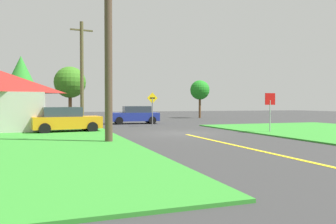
{
  "coord_description": "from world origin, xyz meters",
  "views": [
    {
      "loc": [
        -7.6,
        -19.16,
        1.81
      ],
      "look_at": [
        0.62,
        4.09,
        1.22
      ],
      "focal_mm": 35.57,
      "sensor_mm": 36.0,
      "label": 1
    }
  ],
  "objects_px": {
    "car_approaching_junction": "(135,115)",
    "direction_sign": "(152,105)",
    "utility_pole_near": "(108,53)",
    "stop_sign": "(270,105)",
    "utility_pole_mid": "(82,73)",
    "oak_tree_left": "(70,82)",
    "oak_tree_right": "(200,90)",
    "pine_tree_center": "(21,80)",
    "parked_car_near_building": "(66,120)"
  },
  "relations": [
    {
      "from": "utility_pole_near",
      "to": "stop_sign",
      "type": "bearing_deg",
      "value": 11.15
    },
    {
      "from": "car_approaching_junction",
      "to": "pine_tree_center",
      "type": "bearing_deg",
      "value": 5.99
    },
    {
      "from": "oak_tree_right",
      "to": "pine_tree_center",
      "type": "bearing_deg",
      "value": -154.35
    },
    {
      "from": "stop_sign",
      "to": "pine_tree_center",
      "type": "xyz_separation_m",
      "value": [
        -15.25,
        11.97,
        1.98
      ]
    },
    {
      "from": "oak_tree_left",
      "to": "direction_sign",
      "type": "bearing_deg",
      "value": -61.28
    },
    {
      "from": "utility_pole_near",
      "to": "pine_tree_center",
      "type": "relative_size",
      "value": 1.42
    },
    {
      "from": "direction_sign",
      "to": "car_approaching_junction",
      "type": "bearing_deg",
      "value": 96.45
    },
    {
      "from": "oak_tree_right",
      "to": "utility_pole_near",
      "type": "bearing_deg",
      "value": -123.41
    },
    {
      "from": "stop_sign",
      "to": "utility_pole_mid",
      "type": "xyz_separation_m",
      "value": [
        -10.61,
        10.07,
        2.58
      ]
    },
    {
      "from": "car_approaching_junction",
      "to": "oak_tree_left",
      "type": "distance_m",
      "value": 9.14
    },
    {
      "from": "pine_tree_center",
      "to": "oak_tree_right",
      "type": "bearing_deg",
      "value": 25.65
    },
    {
      "from": "utility_pole_near",
      "to": "direction_sign",
      "type": "distance_m",
      "value": 11.88
    },
    {
      "from": "car_approaching_junction",
      "to": "pine_tree_center",
      "type": "relative_size",
      "value": 0.79
    },
    {
      "from": "utility_pole_near",
      "to": "oak_tree_right",
      "type": "bearing_deg",
      "value": 56.59
    },
    {
      "from": "oak_tree_left",
      "to": "oak_tree_right",
      "type": "distance_m",
      "value": 16.62
    },
    {
      "from": "stop_sign",
      "to": "utility_pole_near",
      "type": "relative_size",
      "value": 0.31
    },
    {
      "from": "direction_sign",
      "to": "oak_tree_left",
      "type": "xyz_separation_m",
      "value": [
        -5.84,
        10.67,
        2.37
      ]
    },
    {
      "from": "stop_sign",
      "to": "direction_sign",
      "type": "distance_m",
      "value": 9.81
    },
    {
      "from": "direction_sign",
      "to": "utility_pole_mid",
      "type": "bearing_deg",
      "value": 161.93
    },
    {
      "from": "car_approaching_junction",
      "to": "direction_sign",
      "type": "height_order",
      "value": "direction_sign"
    },
    {
      "from": "parked_car_near_building",
      "to": "oak_tree_right",
      "type": "xyz_separation_m",
      "value": [
        17.42,
        17.28,
        2.81
      ]
    },
    {
      "from": "parked_car_near_building",
      "to": "oak_tree_right",
      "type": "relative_size",
      "value": 0.89
    },
    {
      "from": "car_approaching_junction",
      "to": "oak_tree_right",
      "type": "bearing_deg",
      "value": -135.6
    },
    {
      "from": "stop_sign",
      "to": "oak_tree_right",
      "type": "bearing_deg",
      "value": -103.62
    },
    {
      "from": "oak_tree_left",
      "to": "oak_tree_right",
      "type": "xyz_separation_m",
      "value": [
        16.37,
        2.86,
        -0.47
      ]
    },
    {
      "from": "oak_tree_left",
      "to": "oak_tree_right",
      "type": "height_order",
      "value": "oak_tree_left"
    },
    {
      "from": "parked_car_near_building",
      "to": "pine_tree_center",
      "type": "xyz_separation_m",
      "value": [
        -3.14,
        7.4,
        2.93
      ]
    },
    {
      "from": "parked_car_near_building",
      "to": "oak_tree_left",
      "type": "height_order",
      "value": "oak_tree_left"
    },
    {
      "from": "pine_tree_center",
      "to": "direction_sign",
      "type": "bearing_deg",
      "value": -20.02
    },
    {
      "from": "utility_pole_near",
      "to": "utility_pole_mid",
      "type": "xyz_separation_m",
      "value": [
        -0.15,
        12.13,
        0.18
      ]
    },
    {
      "from": "utility_pole_mid",
      "to": "direction_sign",
      "type": "relative_size",
      "value": 3.06
    },
    {
      "from": "car_approaching_junction",
      "to": "parked_car_near_building",
      "type": "xyz_separation_m",
      "value": [
        -6.44,
        -7.8,
        -0.0
      ]
    },
    {
      "from": "car_approaching_junction",
      "to": "utility_pole_mid",
      "type": "xyz_separation_m",
      "value": [
        -4.94,
        -2.3,
        3.53
      ]
    },
    {
      "from": "car_approaching_junction",
      "to": "parked_car_near_building",
      "type": "relative_size",
      "value": 1.04
    },
    {
      "from": "stop_sign",
      "to": "direction_sign",
      "type": "relative_size",
      "value": 0.91
    },
    {
      "from": "direction_sign",
      "to": "oak_tree_right",
      "type": "bearing_deg",
      "value": 52.13
    },
    {
      "from": "stop_sign",
      "to": "pine_tree_center",
      "type": "height_order",
      "value": "pine_tree_center"
    },
    {
      "from": "stop_sign",
      "to": "pine_tree_center",
      "type": "relative_size",
      "value": 0.44
    },
    {
      "from": "direction_sign",
      "to": "pine_tree_center",
      "type": "bearing_deg",
      "value": 159.98
    },
    {
      "from": "car_approaching_junction",
      "to": "oak_tree_right",
      "type": "height_order",
      "value": "oak_tree_right"
    },
    {
      "from": "stop_sign",
      "to": "oak_tree_left",
      "type": "relative_size",
      "value": 0.43
    },
    {
      "from": "utility_pole_near",
      "to": "oak_tree_right",
      "type": "relative_size",
      "value": 1.66
    },
    {
      "from": "stop_sign",
      "to": "car_approaching_junction",
      "type": "distance_m",
      "value": 13.64
    },
    {
      "from": "parked_car_near_building",
      "to": "pine_tree_center",
      "type": "distance_m",
      "value": 8.56
    },
    {
      "from": "oak_tree_right",
      "to": "oak_tree_left",
      "type": "bearing_deg",
      "value": -170.07
    },
    {
      "from": "direction_sign",
      "to": "parked_car_near_building",
      "type": "bearing_deg",
      "value": -151.52
    },
    {
      "from": "stop_sign",
      "to": "pine_tree_center",
      "type": "distance_m",
      "value": 19.49
    },
    {
      "from": "car_approaching_junction",
      "to": "pine_tree_center",
      "type": "height_order",
      "value": "pine_tree_center"
    },
    {
      "from": "car_approaching_junction",
      "to": "direction_sign",
      "type": "xyz_separation_m",
      "value": [
        0.46,
        -4.06,
        0.91
      ]
    },
    {
      "from": "pine_tree_center",
      "to": "oak_tree_right",
      "type": "height_order",
      "value": "pine_tree_center"
    }
  ]
}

